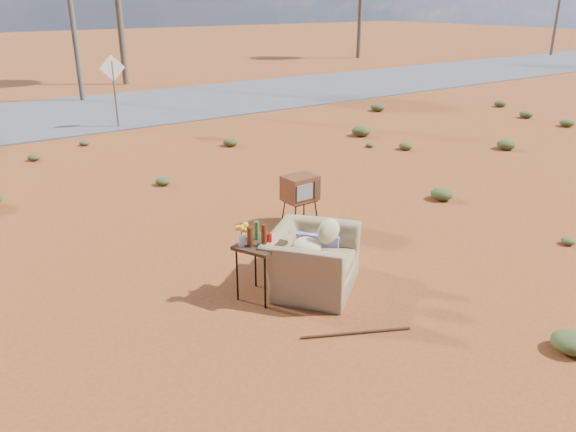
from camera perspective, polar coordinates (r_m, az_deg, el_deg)
ground at (r=7.50m, az=3.11°, el=-8.78°), size 140.00×140.00×0.00m
highway at (r=20.82m, az=-23.50°, el=9.23°), size 140.00×7.00×0.04m
armchair at (r=7.71m, az=2.48°, el=-3.53°), size 1.61×1.66×1.11m
tv_unit at (r=9.70m, az=1.25°, el=2.78°), size 0.58×0.47×0.91m
side_table at (r=7.26m, az=-3.30°, el=-2.70°), size 0.72×0.72×1.09m
rusty_bar at (r=6.89m, az=6.90°, el=-11.70°), size 1.22×0.62×0.04m
road_sign at (r=18.09m, az=-17.33°, el=13.22°), size 0.78×0.06×2.19m
scrub_patch at (r=10.65m, az=-15.25°, el=0.68°), size 17.49×8.07×0.33m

